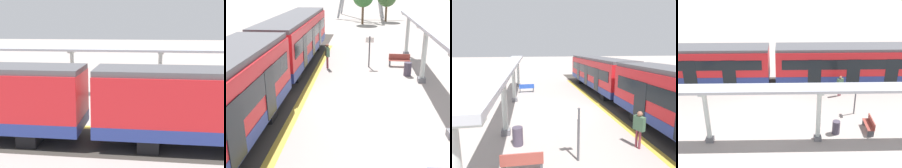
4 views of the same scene
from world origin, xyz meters
TOP-DOWN VIEW (x-y plane):
  - ground_plane at (0.00, 0.00)m, footprint 176.00×176.00m
  - tactile_edge_strip at (-3.44, 0.00)m, footprint 0.46×26.27m
  - trackbed at (-5.27, 0.00)m, footprint 3.20×38.27m
  - canopy_pillar_second at (3.22, -3.24)m, footprint 1.10×0.44m
  - canopy_pillar_third at (3.22, 3.27)m, footprint 1.10×0.44m
  - canopy_beam at (3.22, -0.04)m, footprint 1.20×20.87m
  - bench_near_end at (2.24, -6.58)m, footprint 1.52×0.51m
  - bench_mid_platform at (2.28, 6.71)m, footprint 1.51×0.49m
  - trash_bin at (2.55, 4.51)m, footprint 0.48×0.48m
  - platform_info_sign at (0.10, 6.25)m, footprint 0.56×0.10m
  - passenger_waiting_near_edge at (-2.80, 5.74)m, footprint 0.39×0.55m

SIDE VIEW (x-z plane):
  - ground_plane at x=0.00m, z-range 0.00..0.00m
  - trackbed at x=-5.27m, z-range 0.00..0.01m
  - tactile_edge_strip at x=-3.44m, z-range 0.00..0.01m
  - trash_bin at x=2.55m, z-range 0.00..0.87m
  - bench_near_end at x=2.24m, z-range 0.01..0.87m
  - bench_mid_platform at x=2.28m, z-range 0.01..0.87m
  - passenger_waiting_near_edge at x=-2.80m, z-range 0.22..1.95m
  - platform_info_sign at x=0.10m, z-range 0.23..2.43m
  - canopy_pillar_second at x=3.22m, z-range 0.03..3.42m
  - canopy_pillar_third at x=3.22m, z-range 0.03..3.42m
  - canopy_beam at x=3.22m, z-range 3.39..3.55m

